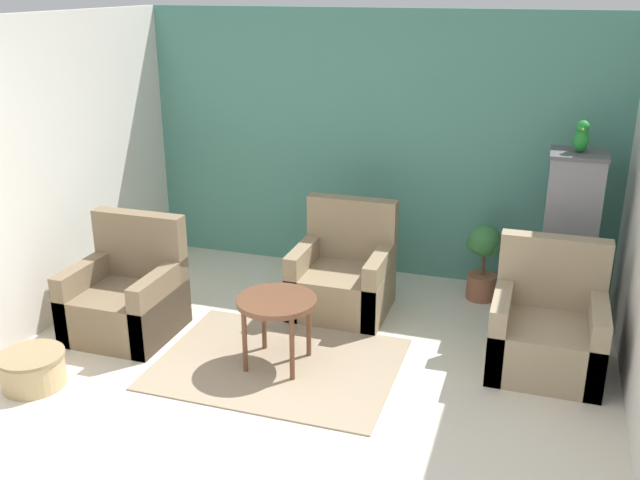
{
  "coord_description": "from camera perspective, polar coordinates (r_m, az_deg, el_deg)",
  "views": [
    {
      "loc": [
        1.52,
        -3.09,
        2.65
      ],
      "look_at": [
        0.0,
        1.59,
        0.85
      ],
      "focal_mm": 40.0,
      "sensor_mm": 36.0,
      "label": 1
    }
  ],
  "objects": [
    {
      "name": "armchair_middle",
      "position": [
        6.01,
        1.85,
        -3.07
      ],
      "size": [
        0.77,
        0.74,
        0.92
      ],
      "color": "#8E7A5B",
      "rests_on": "ground_plane"
    },
    {
      "name": "armchair_left",
      "position": [
        5.84,
        -15.18,
        -4.52
      ],
      "size": [
        0.77,
        0.74,
        0.92
      ],
      "color": "#7A664C",
      "rests_on": "ground_plane"
    },
    {
      "name": "wall_back_accent",
      "position": [
        6.64,
        4.38,
        7.54
      ],
      "size": [
        4.49,
        0.06,
        2.43
      ],
      "color": "#4C897A",
      "rests_on": "ground_plane"
    },
    {
      "name": "area_rug",
      "position": [
        5.31,
        -3.37,
        -9.82
      ],
      "size": [
        1.73,
        1.31,
        0.01
      ],
      "color": "gray",
      "rests_on": "ground_plane"
    },
    {
      "name": "wicker_basket",
      "position": [
        5.37,
        -22.0,
        -9.49
      ],
      "size": [
        0.45,
        0.45,
        0.24
      ],
      "color": "tan",
      "rests_on": "ground_plane"
    },
    {
      "name": "wall_left",
      "position": [
        6.16,
        -20.08,
        5.38
      ],
      "size": [
        0.06,
        3.19,
        2.43
      ],
      "color": "silver",
      "rests_on": "ground_plane"
    },
    {
      "name": "armchair_right",
      "position": [
        5.39,
        17.69,
        -6.96
      ],
      "size": [
        0.77,
        0.74,
        0.92
      ],
      "color": "#9E896B",
      "rests_on": "ground_plane"
    },
    {
      "name": "potted_plant",
      "position": [
        6.34,
        12.93,
        -1.33
      ],
      "size": [
        0.31,
        0.28,
        0.68
      ],
      "color": "brown",
      "rests_on": "ground_plane"
    },
    {
      "name": "parrot",
      "position": [
        5.86,
        20.2,
        7.73
      ],
      "size": [
        0.12,
        0.21,
        0.25
      ],
      "color": "#1E842D",
      "rests_on": "birdcage"
    },
    {
      "name": "coffee_table",
      "position": [
        5.09,
        -3.48,
        -5.33
      ],
      "size": [
        0.58,
        0.58,
        0.53
      ],
      "color": "brown",
      "rests_on": "ground_plane"
    },
    {
      "name": "ground_plane",
      "position": [
        4.34,
        -6.85,
        -17.66
      ],
      "size": [
        20.0,
        20.0,
        0.0
      ],
      "primitive_type": "plane",
      "color": "beige",
      "rests_on": "ground"
    },
    {
      "name": "birdcage",
      "position": [
        6.08,
        19.24,
        -0.13
      ],
      "size": [
        0.57,
        0.57,
        1.4
      ],
      "color": "#555559",
      "rests_on": "ground_plane"
    }
  ]
}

